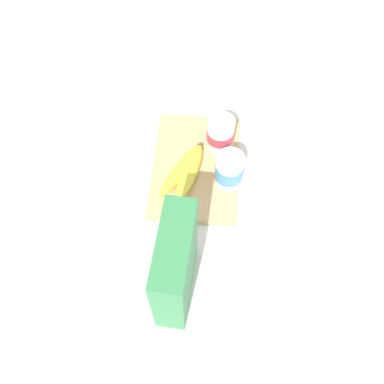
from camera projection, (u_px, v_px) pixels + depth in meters
The scene contains 7 objects.
ground_plane at pixel (195, 169), 1.14m from camera, with size 2.40×2.40×0.00m, color silver.
cutting_board at pixel (195, 167), 1.13m from camera, with size 0.31×0.21×0.02m, color tan.
cereal_box at pixel (175, 267), 0.88m from camera, with size 0.19×0.06×0.24m, color #38844C.
yogurt_cup_front at pixel (220, 134), 1.11m from camera, with size 0.07×0.07×0.09m.
yogurt_cup_back at pixel (229, 170), 1.06m from camera, with size 0.07×0.07×0.10m.
banana_bunch at pixel (186, 171), 1.09m from camera, with size 0.18×0.12×0.04m.
spoon at pixel (201, 102), 1.24m from camera, with size 0.08×0.12×0.01m.
Camera 1 is at (0.62, 0.04, 0.96)m, focal length 41.49 mm.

